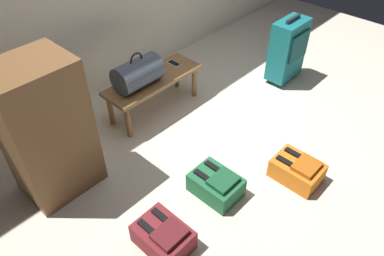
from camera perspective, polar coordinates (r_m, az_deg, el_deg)
ground_plane at (r=3.40m, az=7.35°, el=-1.20°), size 6.60×6.60×0.00m
bench at (r=3.53m, az=-6.11°, el=7.09°), size 1.00×0.36×0.37m
duffel_bag_slate at (r=3.34m, az=-8.53°, el=8.53°), size 0.44×0.26×0.34m
cell_phone at (r=3.70m, az=-2.85°, el=10.14°), size 0.07×0.14×0.01m
suitcase_upright_teal at (r=4.08m, az=14.85°, el=11.92°), size 0.41×0.25×0.73m
backpack_orange at (r=3.06m, az=16.25°, el=-6.39°), size 0.28×0.38×0.21m
backpack_maroon at (r=2.57m, az=-4.51°, el=-16.68°), size 0.28×0.38×0.21m
backpack_green at (r=2.84m, az=3.82°, el=-8.88°), size 0.28×0.38×0.21m
side_cabinet at (r=2.79m, az=-22.00°, el=-0.41°), size 0.56×0.44×1.10m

